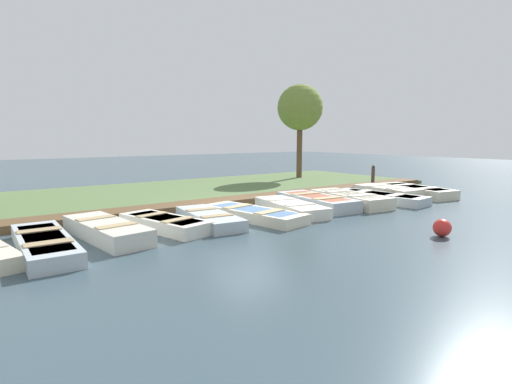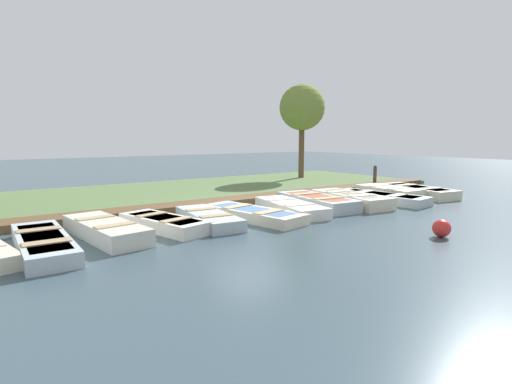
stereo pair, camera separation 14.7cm
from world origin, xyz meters
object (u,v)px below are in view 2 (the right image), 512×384
object	(u,v)px
rowboat_9	(380,197)
rowboat_10	(389,192)
buoy	(442,228)
park_tree_left	(302,108)
rowboat_8	(351,199)
rowboat_11	(417,191)
rowboat_3	(164,223)
rowboat_5	(253,214)
rowboat_2	(105,229)
rowboat_4	(208,218)
rowboat_6	(290,207)
rowboat_1	(43,243)
rowboat_7	(317,201)
mooring_post_far	(375,176)

from	to	relation	value
rowboat_9	rowboat_10	xyz separation A→B (m)	(-0.55, 1.29, 0.05)
buoy	park_tree_left	bearing A→B (deg)	152.59
rowboat_8	rowboat_11	xyz separation A→B (m)	(0.10, 4.02, -0.02)
rowboat_3	rowboat_5	xyz separation A→B (m)	(0.26, 2.68, -0.02)
rowboat_5	rowboat_3	bearing A→B (deg)	-105.71
rowboat_2	rowboat_5	world-z (taller)	rowboat_2
rowboat_4	rowboat_8	xyz separation A→B (m)	(0.24, 5.70, 0.05)
rowboat_6	rowboat_8	bearing A→B (deg)	98.96
rowboat_5	park_tree_left	xyz separation A→B (m)	(-7.34, 8.61, 3.86)
rowboat_8	rowboat_9	size ratio (longest dim) A/B	0.91
rowboat_3	rowboat_4	bearing A→B (deg)	75.13
rowboat_4	rowboat_11	distance (m)	9.72
park_tree_left	rowboat_3	bearing A→B (deg)	-57.89
rowboat_10	park_tree_left	distance (m)	8.12
rowboat_8	rowboat_9	bearing A→B (deg)	90.60
rowboat_1	rowboat_10	bearing A→B (deg)	93.15
rowboat_4	rowboat_8	world-z (taller)	rowboat_8
rowboat_2	rowboat_9	xyz separation A→B (m)	(0.47, 9.94, -0.04)
rowboat_4	rowboat_6	xyz separation A→B (m)	(0.14, 2.93, 0.02)
rowboat_11	rowboat_3	bearing A→B (deg)	-80.32
rowboat_4	rowboat_7	bearing A→B (deg)	98.09
rowboat_4	rowboat_5	xyz separation A→B (m)	(0.23, 1.37, -0.01)
rowboat_2	rowboat_11	distance (m)	12.53
rowboat_11	mooring_post_far	size ratio (longest dim) A/B	3.22
rowboat_8	rowboat_9	world-z (taller)	rowboat_8
rowboat_2	rowboat_6	size ratio (longest dim) A/B	0.99
buoy	park_tree_left	size ratio (longest dim) A/B	0.08
rowboat_10	rowboat_8	bearing A→B (deg)	-77.45
rowboat_8	buoy	distance (m)	4.79
mooring_post_far	rowboat_9	bearing A→B (deg)	-49.61
rowboat_6	buoy	bearing A→B (deg)	22.88
rowboat_5	mooring_post_far	xyz separation A→B (m)	(-2.62, 9.08, 0.39)
rowboat_5	park_tree_left	distance (m)	11.96
rowboat_1	rowboat_3	size ratio (longest dim) A/B	1.21
rowboat_3	rowboat_6	size ratio (longest dim) A/B	0.91
rowboat_1	rowboat_7	world-z (taller)	rowboat_7
rowboat_7	rowboat_9	distance (m)	2.84
rowboat_10	park_tree_left	bearing A→B (deg)	172.42
rowboat_8	rowboat_2	bearing A→B (deg)	-83.58
rowboat_1	rowboat_5	distance (m)	5.57
rowboat_4	rowboat_11	xyz separation A→B (m)	(0.34, 9.72, 0.03)
rowboat_6	rowboat_3	bearing A→B (deg)	-81.17
rowboat_11	park_tree_left	distance (m)	8.38
rowboat_3	mooring_post_far	size ratio (longest dim) A/B	2.70
rowboat_5	rowboat_9	xyz separation A→B (m)	(0.21, 5.76, 0.01)
rowboat_3	mooring_post_far	xyz separation A→B (m)	(-2.36, 11.76, 0.37)
rowboat_8	mooring_post_far	bearing A→B (deg)	127.30
rowboat_4	rowboat_10	size ratio (longest dim) A/B	1.10
rowboat_1	rowboat_7	distance (m)	8.55
rowboat_10	mooring_post_far	bearing A→B (deg)	143.22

